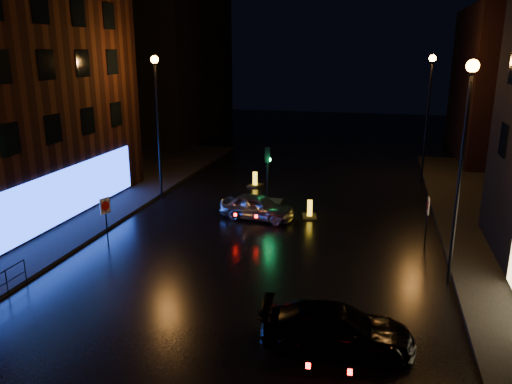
# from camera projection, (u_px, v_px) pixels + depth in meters

# --- Properties ---
(ground) EXTENTS (120.00, 120.00, 0.00)m
(ground) POSITION_uv_depth(u_px,v_px,m) (205.00, 339.00, 15.53)
(ground) COLOR black
(ground) RESTS_ON ground
(pavement_left) EXTENTS (12.00, 44.00, 0.15)m
(pavement_left) POSITION_uv_depth(u_px,v_px,m) (5.00, 219.00, 26.26)
(pavement_left) COLOR black
(pavement_left) RESTS_ON ground
(building_far_left) EXTENTS (8.00, 16.00, 14.00)m
(building_far_left) POSITION_uv_depth(u_px,v_px,m) (171.00, 67.00, 50.00)
(building_far_left) COLOR black
(building_far_left) RESTS_ON ground
(street_lamp_lfar) EXTENTS (0.44, 0.44, 8.37)m
(street_lamp_lfar) POSITION_uv_depth(u_px,v_px,m) (157.00, 106.00, 28.89)
(street_lamp_lfar) COLOR black
(street_lamp_lfar) RESTS_ON ground
(street_lamp_rnear) EXTENTS (0.44, 0.44, 8.37)m
(street_lamp_rnear) POSITION_uv_depth(u_px,v_px,m) (464.00, 141.00, 17.76)
(street_lamp_rnear) COLOR black
(street_lamp_rnear) RESTS_ON ground
(street_lamp_rfar) EXTENTS (0.44, 0.44, 8.37)m
(street_lamp_rfar) POSITION_uv_depth(u_px,v_px,m) (429.00, 99.00, 32.68)
(street_lamp_rfar) COLOR black
(street_lamp_rfar) RESTS_ON ground
(traffic_signal) EXTENTS (1.40, 2.40, 3.45)m
(traffic_signal) POSITION_uv_depth(u_px,v_px,m) (267.00, 197.00, 28.73)
(traffic_signal) COLOR black
(traffic_signal) RESTS_ON ground
(silver_hatchback) EXTENTS (4.10, 2.08, 1.34)m
(silver_hatchback) POSITION_uv_depth(u_px,v_px,m) (257.00, 207.00, 26.40)
(silver_hatchback) COLOR #9B9DA3
(silver_hatchback) RESTS_ON ground
(dark_sedan) EXTENTS (4.70, 2.19, 1.33)m
(dark_sedan) POSITION_uv_depth(u_px,v_px,m) (337.00, 328.00, 14.90)
(dark_sedan) COLOR black
(dark_sedan) RESTS_ON ground
(bollard_near) EXTENTS (0.93, 1.22, 0.96)m
(bollard_near) POSITION_uv_depth(u_px,v_px,m) (310.00, 214.00, 26.76)
(bollard_near) COLOR black
(bollard_near) RESTS_ON ground
(bollard_far) EXTENTS (0.96, 1.23, 0.96)m
(bollard_far) POSITION_uv_depth(u_px,v_px,m) (255.00, 183.00, 32.90)
(bollard_far) COLOR black
(bollard_far) RESTS_ON ground
(road_sign_left) EXTENTS (0.24, 0.52, 2.24)m
(road_sign_left) POSITION_uv_depth(u_px,v_px,m) (105.00, 210.00, 22.65)
(road_sign_left) COLOR black
(road_sign_left) RESTS_ON ground
(road_sign_right) EXTENTS (0.07, 0.55, 2.28)m
(road_sign_right) POSITION_uv_depth(u_px,v_px,m) (428.00, 210.00, 22.56)
(road_sign_right) COLOR black
(road_sign_right) RESTS_ON ground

